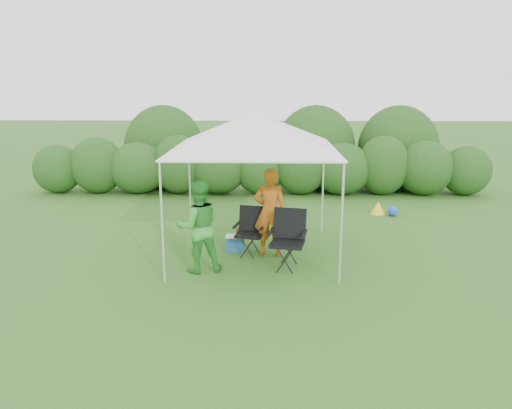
{
  "coord_description": "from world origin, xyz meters",
  "views": [
    {
      "loc": [
        0.29,
        -8.99,
        3.39
      ],
      "look_at": [
        0.04,
        0.4,
        1.05
      ],
      "focal_mm": 35.0,
      "sensor_mm": 36.0,
      "label": 1
    }
  ],
  "objects_px": {
    "canopy": "(254,131)",
    "chair_left": "(251,228)",
    "man": "(270,212)",
    "woman": "(199,226)",
    "cooler": "(235,243)",
    "chair_right": "(288,235)"
  },
  "relations": [
    {
      "from": "chair_right",
      "to": "man",
      "type": "xyz_separation_m",
      "value": [
        -0.34,
        0.65,
        0.26
      ]
    },
    {
      "from": "canopy",
      "to": "chair_left",
      "type": "relative_size",
      "value": 3.26
    },
    {
      "from": "man",
      "to": "cooler",
      "type": "xyz_separation_m",
      "value": [
        -0.71,
        0.22,
        -0.72
      ]
    },
    {
      "from": "chair_left",
      "to": "chair_right",
      "type": "bearing_deg",
      "value": -33.39
    },
    {
      "from": "canopy",
      "to": "cooler",
      "type": "height_order",
      "value": "canopy"
    },
    {
      "from": "chair_left",
      "to": "cooler",
      "type": "xyz_separation_m",
      "value": [
        -0.33,
        0.16,
        -0.38
      ]
    },
    {
      "from": "canopy",
      "to": "man",
      "type": "relative_size",
      "value": 1.76
    },
    {
      "from": "chair_right",
      "to": "chair_left",
      "type": "bearing_deg",
      "value": 146.56
    },
    {
      "from": "man",
      "to": "woman",
      "type": "distance_m",
      "value": 1.58
    },
    {
      "from": "chair_right",
      "to": "woman",
      "type": "height_order",
      "value": "woman"
    },
    {
      "from": "canopy",
      "to": "chair_left",
      "type": "xyz_separation_m",
      "value": [
        -0.07,
        0.04,
        -1.92
      ]
    },
    {
      "from": "chair_right",
      "to": "man",
      "type": "bearing_deg",
      "value": 128.79
    },
    {
      "from": "canopy",
      "to": "chair_left",
      "type": "bearing_deg",
      "value": 149.27
    },
    {
      "from": "woman",
      "to": "cooler",
      "type": "height_order",
      "value": "woman"
    },
    {
      "from": "chair_right",
      "to": "cooler",
      "type": "xyz_separation_m",
      "value": [
        -1.05,
        0.87,
        -0.46
      ]
    },
    {
      "from": "chair_left",
      "to": "cooler",
      "type": "distance_m",
      "value": 0.53
    },
    {
      "from": "chair_left",
      "to": "man",
      "type": "xyz_separation_m",
      "value": [
        0.38,
        -0.06,
        0.34
      ]
    },
    {
      "from": "canopy",
      "to": "chair_right",
      "type": "distance_m",
      "value": 2.07
    },
    {
      "from": "woman",
      "to": "cooler",
      "type": "distance_m",
      "value": 1.45
    },
    {
      "from": "chair_right",
      "to": "woman",
      "type": "xyz_separation_m",
      "value": [
        -1.62,
        -0.27,
        0.23
      ]
    },
    {
      "from": "man",
      "to": "cooler",
      "type": "relative_size",
      "value": 4.62
    },
    {
      "from": "canopy",
      "to": "man",
      "type": "height_order",
      "value": "canopy"
    }
  ]
}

